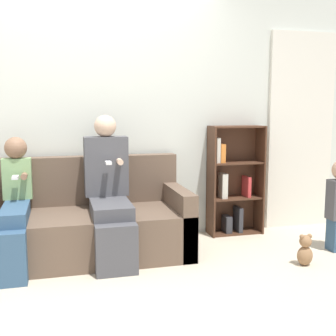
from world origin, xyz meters
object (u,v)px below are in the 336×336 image
Objects in this scene: bookshelf at (233,182)px; teddy_bear at (305,251)px; adult_seated at (109,187)px; child_seated at (15,202)px; couch at (83,225)px.

bookshelf is 4.17× the size of teddy_bear.
child_seated is (-0.77, -0.04, -0.08)m from adult_seated.
couch is at bearing -168.40° from bookshelf.
adult_seated is 1.39m from bookshelf.
bookshelf reaches higher than couch.
adult_seated is 0.78m from child_seated.
adult_seated is (0.22, -0.09, 0.35)m from couch.
teddy_bear is (1.77, -0.71, -0.15)m from couch.
adult_seated is at bearing 157.91° from teddy_bear.
bookshelf is (2.10, 0.44, -0.00)m from child_seated.
teddy_bear is (2.31, -0.59, -0.41)m from child_seated.
adult_seated is at bearing -20.93° from couch.
child_seated is at bearing 165.74° from teddy_bear.
adult_seated is at bearing 2.85° from child_seated.
adult_seated reaches higher than teddy_bear.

